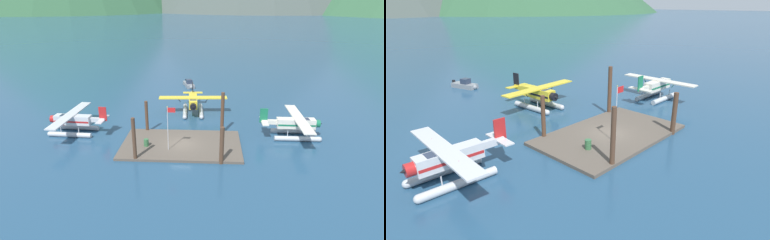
# 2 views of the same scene
# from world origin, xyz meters

# --- Properties ---
(ground_plane) EXTENTS (1200.00, 1200.00, 0.00)m
(ground_plane) POSITION_xyz_m (0.00, 0.00, 0.00)
(ground_plane) COLOR navy
(dock_platform) EXTENTS (14.44, 8.67, 0.30)m
(dock_platform) POSITION_xyz_m (0.00, 0.00, 0.15)
(dock_platform) COLOR brown
(dock_platform) RESTS_ON ground
(piling_near_left) EXTENTS (0.41, 0.41, 5.08)m
(piling_near_left) POSITION_xyz_m (-4.78, -4.06, 2.54)
(piling_near_left) COLOR #4C3323
(piling_near_left) RESTS_ON ground
(piling_near_right) EXTENTS (0.48, 0.48, 4.30)m
(piling_near_right) POSITION_xyz_m (4.74, -4.22, 2.15)
(piling_near_right) COLOR #4C3323
(piling_near_right) RESTS_ON ground
(piling_far_left) EXTENTS (0.41, 0.41, 4.34)m
(piling_far_left) POSITION_xyz_m (-4.97, 4.12, 2.17)
(piling_far_left) COLOR #4C3323
(piling_far_left) RESTS_ON ground
(piling_far_right) EXTENTS (0.46, 0.46, 5.66)m
(piling_far_right) POSITION_xyz_m (5.06, 4.15, 2.83)
(piling_far_right) COLOR #4C3323
(piling_far_right) RESTS_ON ground
(flagpole) EXTENTS (0.95, 0.10, 5.37)m
(flagpole) POSITION_xyz_m (-1.24, -1.72, 3.68)
(flagpole) COLOR silver
(flagpole) RESTS_ON dock_platform
(fuel_drum) EXTENTS (0.62, 0.62, 0.88)m
(fuel_drum) POSITION_xyz_m (-4.15, -0.88, 0.74)
(fuel_drum) COLOR #33663D
(fuel_drum) RESTS_ON dock_platform
(mooring_buoy) EXTENTS (0.88, 0.88, 0.88)m
(mooring_buoy) POSITION_xyz_m (-14.89, 4.82, 0.44)
(mooring_buoy) COLOR orange
(mooring_buoy) RESTS_ON ground
(seaplane_silver_port_fwd) EXTENTS (7.98, 10.46, 3.84)m
(seaplane_silver_port_fwd) POSITION_xyz_m (-14.63, 3.10, 1.58)
(seaplane_silver_port_fwd) COLOR #B7BABF
(seaplane_silver_port_fwd) RESTS_ON ground
(seaplane_cream_stbd_fwd) EXTENTS (7.98, 10.40, 3.84)m
(seaplane_cream_stbd_fwd) POSITION_xyz_m (14.49, 3.43, 1.58)
(seaplane_cream_stbd_fwd) COLOR #B7BABF
(seaplane_cream_stbd_fwd) RESTS_ON ground
(seaplane_yellow_bow_centre) EXTENTS (10.47, 7.97, 3.84)m
(seaplane_yellow_bow_centre) POSITION_xyz_m (0.80, 11.96, 1.58)
(seaplane_yellow_bow_centre) COLOR #B7BABF
(seaplane_yellow_bow_centre) RESTS_ON ground
(boat_grey_open_north) EXTENTS (2.67, 4.74, 1.50)m
(boat_grey_open_north) POSITION_xyz_m (-0.86, 27.82, 0.49)
(boat_grey_open_north) COLOR gray
(boat_grey_open_north) RESTS_ON ground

